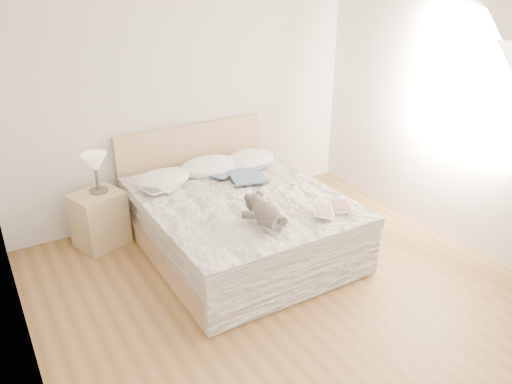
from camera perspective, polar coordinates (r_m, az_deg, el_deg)
floor at (r=4.23m, az=5.83°, el=-13.27°), size 4.00×4.50×0.00m
wall_back at (r=5.44m, az=-8.00°, el=11.27°), size 4.00×0.02×2.70m
wall_left at (r=2.90m, az=-26.56°, el=-3.47°), size 0.02×4.50×2.70m
wall_right at (r=5.00m, az=25.52°, el=7.90°), size 0.02×4.50×2.70m
window at (r=5.13m, az=22.92°, el=9.92°), size 0.02×1.30×1.10m
bed at (r=4.90m, az=-2.30°, el=-3.10°), size 1.72×2.14×1.00m
nightstand at (r=5.19m, az=-17.46°, el=-2.98°), size 0.55×0.51×0.56m
table_lamp at (r=5.00m, az=-17.92°, el=2.96°), size 0.31×0.31×0.39m
pillow_left at (r=5.04m, az=-10.61°, el=1.49°), size 0.59×0.44×0.17m
pillow_middle at (r=5.29m, az=-5.31°, el=2.92°), size 0.66×0.47×0.20m
pillow_right at (r=5.45m, az=-0.77°, el=3.73°), size 0.68×0.52×0.19m
blouse at (r=5.09m, az=-1.17°, el=2.01°), size 0.65×0.67×0.02m
photo_book at (r=4.84m, az=-10.99°, el=0.29°), size 0.39×0.33×0.02m
childrens_book at (r=4.42m, az=8.69°, el=-1.98°), size 0.47×0.43×0.03m
teddy_bear at (r=4.14m, az=1.14°, el=-3.30°), size 0.31×0.41×0.20m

